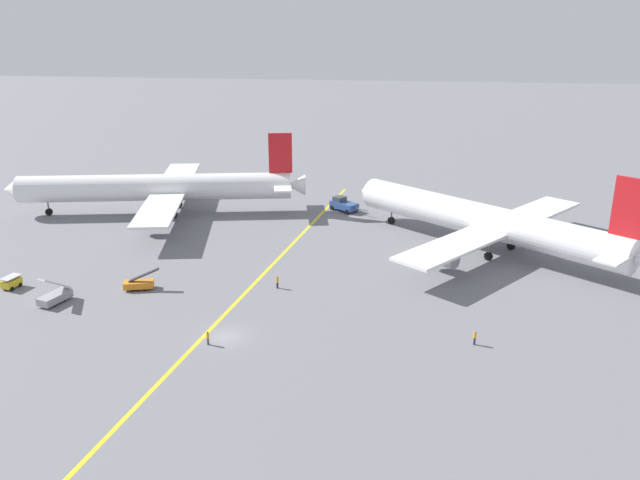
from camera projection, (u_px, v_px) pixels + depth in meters
The scene contains 11 objects.
ground_plane at pixel (226, 336), 78.20m from camera, with size 600.00×600.00×0.00m, color slate.
taxiway_stripe at pixel (237, 301), 87.68m from camera, with size 0.50×120.00×0.01m, color yellow.
airliner_at_gate_left at pixel (159, 188), 123.88m from camera, with size 55.92×45.40×15.09m.
airliner_being_pushed at pixel (487, 222), 104.57m from camera, with size 44.77×39.38×15.77m.
pushback_tug at pixel (343, 204), 126.73m from camera, with size 7.74×6.31×2.91m.
gse_belt_loader_portside at pixel (139, 284), 91.14m from camera, with size 5.07×2.75×3.02m.
gse_stair_truck_yellow at pixel (55, 296), 86.82m from camera, with size 3.31×4.94×4.06m.
gse_baggage_cart_near_cluster at pixel (11, 282), 91.53m from camera, with size 2.18×3.03×1.71m.
ground_crew_wing_walker_right at pixel (277, 282), 91.49m from camera, with size 0.36×0.36×1.72m.
ground_crew_ramp_agent_by_cones at pixel (475, 338), 76.01m from camera, with size 0.36×0.36×1.73m.
ground_crew_marshaller_foreground at pixel (208, 338), 76.01m from camera, with size 0.36×0.36×1.71m.
Camera 1 is at (20.16, -67.94, 36.76)m, focal length 36.94 mm.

